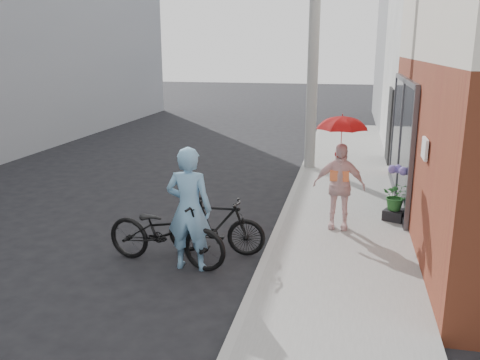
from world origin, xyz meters
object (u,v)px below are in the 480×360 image
(utility_pole, at_px, (314,36))
(bike_right, at_px, (216,226))
(planter, at_px, (395,215))
(officer, at_px, (189,209))
(kimono_woman, at_px, (339,186))
(bike_left, at_px, (166,232))

(utility_pole, distance_m, bike_right, 6.76)
(utility_pole, xyz_separation_m, planter, (1.90, -3.99, -3.28))
(officer, distance_m, planter, 4.13)
(officer, relative_size, planter, 5.12)
(kimono_woman, bearing_deg, bike_right, -143.55)
(kimono_woman, height_order, planter, kimono_woman)
(utility_pole, relative_size, bike_right, 4.44)
(utility_pole, height_order, bike_right, utility_pole)
(bike_right, xyz_separation_m, kimono_woman, (1.86, 1.32, 0.41))
(officer, bearing_deg, utility_pole, -100.92)
(officer, bearing_deg, kimono_woman, -137.64)
(bike_left, xyz_separation_m, kimono_woman, (2.51, 1.87, 0.36))
(officer, xyz_separation_m, kimono_woman, (2.11, 1.94, -0.05))
(utility_pole, distance_m, planter, 5.51)
(officer, bearing_deg, planter, -140.78)
(utility_pole, bearing_deg, kimono_woman, -79.41)
(bike_right, xyz_separation_m, planter, (2.90, 1.97, -0.26))
(bike_right, bearing_deg, planter, -58.24)
(bike_left, distance_m, bike_right, 0.85)
(bike_left, xyz_separation_m, bike_right, (0.64, 0.55, -0.05))
(kimono_woman, bearing_deg, utility_pole, 101.73)
(officer, height_order, bike_right, officer)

